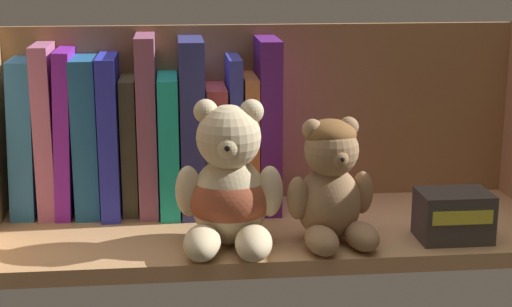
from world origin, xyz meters
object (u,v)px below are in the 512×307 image
Objects in this scene: book_5 at (130,144)px; teddy_bear_larger at (229,190)px; book_0 at (26,137)px; book_10 at (233,132)px; small_product_box at (454,216)px; book_8 at (192,124)px; book_3 at (88,134)px; book_11 at (248,140)px; book_6 at (148,123)px; teddy_bear_smaller at (331,184)px; book_9 at (216,146)px; book_1 at (48,129)px; book_4 at (111,133)px; book_7 at (169,141)px; book_2 at (66,131)px; book_12 at (267,122)px.

book_5 reaches higher than teddy_bear_larger.
book_10 is (28.07, 0.00, 0.03)cm from book_0.
teddy_bear_larger is (12.43, -16.04, -2.15)cm from book_5.
teddy_bear_larger reaches higher than small_product_box.
book_8 reaches higher than book_5.
small_product_box is at bearing -1.66° from teddy_bear_larger.
book_5 is at bearing -0.00° from book_3.
book_11 is 1.04× the size of teddy_bear_larger.
teddy_bear_smaller is (22.39, -16.01, -4.76)cm from book_6.
book_10 is 2.42cm from book_11.
book_3 reaches higher than book_9.
book_10 is at bearing 123.69° from teddy_bear_smaller.
book_10 is at bearing -0.00° from book_3.
book_10 is (25.10, -0.00, -0.94)cm from book_1.
book_5 is 1.07× the size of book_9.
book_4 is at bearing 180.00° from book_6.
book_3 reaches higher than book_10.
book_10 is at bearing 0.00° from book_8.
small_product_box is (34.86, -16.84, -6.34)cm from book_7.
book_2 is 0.94× the size of book_8.
book_7 is at bearing 0.00° from book_0.
book_3 is 1.16× the size of book_5.
book_2 is at bearing 154.34° from teddy_bear_smaller.
book_9 is at bearing 0.00° from book_2.
book_1 is at bearing 180.00° from book_5.
book_8 is 1.54× the size of teddy_bear_smaller.
book_7 reaches higher than book_11.
teddy_bear_smaller is 15.89cm from small_product_box.
book_11 is 0.79× the size of book_12.
teddy_bear_larger is at bearing -52.23° from book_5.
book_2 reaches higher than teddy_bear_larger.
teddy_bear_smaller is at bearing -22.45° from book_0.
book_10 is (11.71, -0.00, -1.50)cm from book_6.
book_8 is (8.49, -0.00, 2.63)cm from book_5.
book_7 is 1.05× the size of teddy_bear_larger.
book_12 reaches higher than teddy_bear_larger.
book_4 is 0.89× the size of book_6.
book_10 is (14.22, 0.00, 1.38)cm from book_5.
teddy_bear_larger is (26.28, -16.04, -3.50)cm from book_0.
book_3 is 17.43cm from book_9.
book_2 is 8.67cm from book_5.
book_1 is 2.62× the size of small_product_box.
book_7 reaches higher than teddy_bear_larger.
book_11 is at bearing 0.00° from book_8.
book_0 is at bearing 180.00° from book_8.
book_3 reaches higher than book_5.
book_4 reaches higher than teddy_bear_smaller.
book_9 is (3.24, 0.00, -3.24)cm from book_8.
teddy_bear_larger is at bearing -103.48° from book_11.
book_5 is 19.07cm from book_12.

